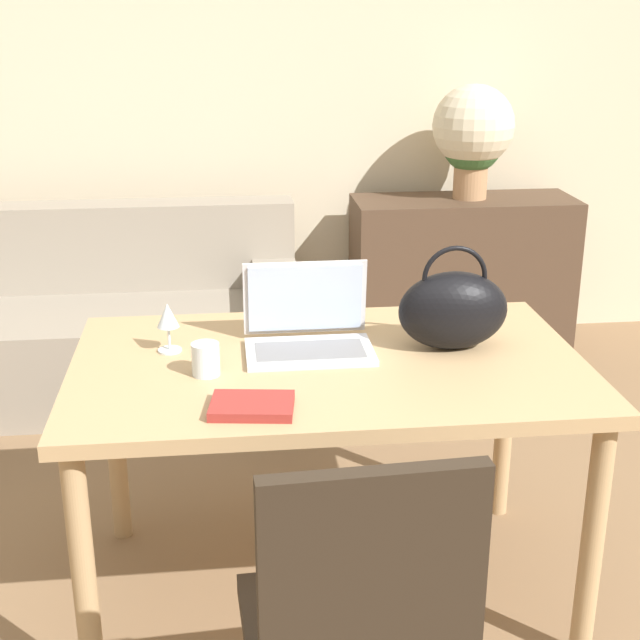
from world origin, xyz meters
TOP-DOWN VIEW (x-y plane):
  - wall_back at (0.00, 2.94)m, footprint 10.00×0.06m
  - dining_table at (-0.05, 0.71)m, footprint 1.42×0.87m
  - chair at (-0.09, -0.11)m, footprint 0.46×0.46m
  - couch at (-0.90, 2.31)m, footprint 1.80×0.78m
  - sideboard at (0.85, 2.61)m, footprint 1.08×0.40m
  - laptop at (-0.10, 0.82)m, footprint 0.36×0.26m
  - drinking_glass at (-0.39, 0.65)m, footprint 0.07×0.07m
  - wine_glass at (-0.50, 0.83)m, footprint 0.07×0.07m
  - handbag at (0.31, 0.77)m, footprint 0.31×0.17m
  - flower_vase at (0.87, 2.62)m, footprint 0.39×0.39m
  - book at (-0.28, 0.41)m, footprint 0.22×0.17m

SIDE VIEW (x-z plane):
  - couch at x=-0.90m, z-range -0.12..0.70m
  - sideboard at x=0.85m, z-range 0.00..0.79m
  - chair at x=-0.09m, z-range 0.05..0.98m
  - dining_table at x=-0.05m, z-range 0.29..1.05m
  - book at x=-0.28m, z-range 0.76..0.78m
  - drinking_glass at x=-0.39m, z-range 0.76..0.85m
  - laptop at x=-0.10m, z-range 0.70..0.94m
  - wine_glass at x=-0.50m, z-range 0.78..0.93m
  - handbag at x=0.31m, z-range 0.72..1.03m
  - flower_vase at x=0.87m, z-range 0.83..1.37m
  - wall_back at x=0.00m, z-range 0.00..2.70m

